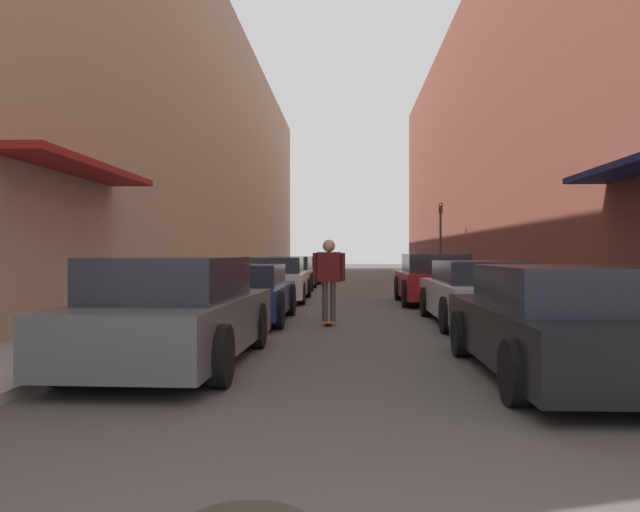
{
  "coord_description": "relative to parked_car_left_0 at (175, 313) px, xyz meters",
  "views": [
    {
      "loc": [
        -0.15,
        -1.38,
        1.43
      ],
      "look_at": [
        -0.77,
        12.61,
        1.36
      ],
      "focal_mm": 35.0,
      "sensor_mm": 36.0,
      "label": 1
    }
  ],
  "objects": [
    {
      "name": "parked_car_right_2",
      "position": [
        4.63,
        9.77,
        0.02
      ],
      "size": [
        2.0,
        4.08,
        1.4
      ],
      "color": "maroon",
      "rests_on": "ground"
    },
    {
      "name": "building_row_left",
      "position": [
        -4.83,
        19.98,
        5.44
      ],
      "size": [
        4.9,
        52.9,
        12.2
      ],
      "color": "tan",
      "rests_on": "ground"
    },
    {
      "name": "parked_car_left_4",
      "position": [
        0.05,
        21.54,
        -0.03
      ],
      "size": [
        1.91,
        4.05,
        1.27
      ],
      "color": "silver",
      "rests_on": "ground"
    },
    {
      "name": "parked_car_left_3",
      "position": [
        -0.02,
        16.23,
        -0.04
      ],
      "size": [
        1.89,
        4.04,
        1.29
      ],
      "color": "#B7B7BC",
      "rests_on": "ground"
    },
    {
      "name": "curb_strip_right",
      "position": [
        6.62,
        19.98,
        -0.6
      ],
      "size": [
        1.8,
        52.9,
        0.12
      ],
      "color": "gray",
      "rests_on": "ground"
    },
    {
      "name": "building_row_right",
      "position": [
        9.52,
        19.98,
        5.98
      ],
      "size": [
        4.9,
        52.9,
        13.29
      ],
      "color": "brown",
      "rests_on": "ground"
    },
    {
      "name": "parked_car_right_1",
      "position": [
        4.78,
        4.67,
        -0.04
      ],
      "size": [
        1.86,
        4.8,
        1.27
      ],
      "color": "#B7B7BC",
      "rests_on": "ground"
    },
    {
      "name": "parked_car_right_0",
      "position": [
        4.62,
        -0.65,
        -0.04
      ],
      "size": [
        1.93,
        4.5,
        1.28
      ],
      "color": "black",
      "rests_on": "ground"
    },
    {
      "name": "parked_car_left_0",
      "position": [
        0.0,
        0.0,
        0.0
      ],
      "size": [
        1.9,
        4.5,
        1.37
      ],
      "color": "#515459",
      "rests_on": "ground"
    },
    {
      "name": "parked_car_left_2",
      "position": [
        0.03,
        10.64,
        -0.03
      ],
      "size": [
        1.98,
        4.46,
        1.3
      ],
      "color": "silver",
      "rests_on": "ground"
    },
    {
      "name": "parked_car_left_1",
      "position": [
        0.04,
        5.0,
        -0.07
      ],
      "size": [
        1.91,
        4.09,
        1.19
      ],
      "color": "navy",
      "rests_on": "ground"
    },
    {
      "name": "skateboarder",
      "position": [
        1.82,
        4.54,
        0.38
      ],
      "size": [
        0.65,
        0.78,
        1.69
      ],
      "color": "brown",
      "rests_on": "ground"
    },
    {
      "name": "traffic_light",
      "position": [
        6.32,
        20.02,
        1.64
      ],
      "size": [
        0.16,
        0.22,
        3.54
      ],
      "color": "#2D2D2D",
      "rests_on": "curb_strip_right"
    },
    {
      "name": "ground",
      "position": [
        2.35,
        14.69,
        -0.66
      ],
      "size": [
        116.37,
        116.37,
        0.0
      ],
      "primitive_type": "plane",
      "color": "#4C4947"
    },
    {
      "name": "curb_strip_left",
      "position": [
        -1.93,
        19.98,
        -0.6
      ],
      "size": [
        1.8,
        52.9,
        0.12
      ],
      "color": "gray",
      "rests_on": "ground"
    }
  ]
}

